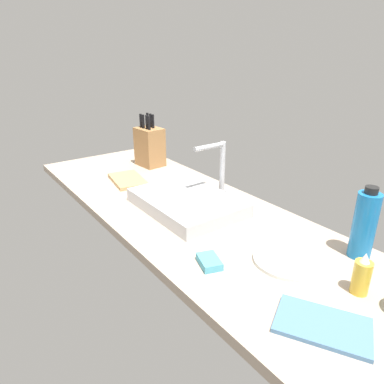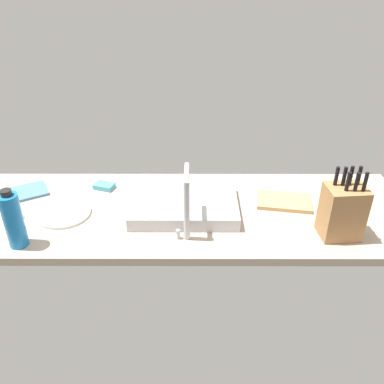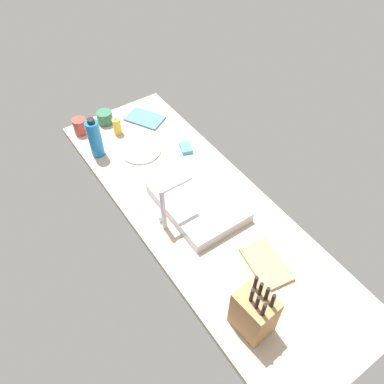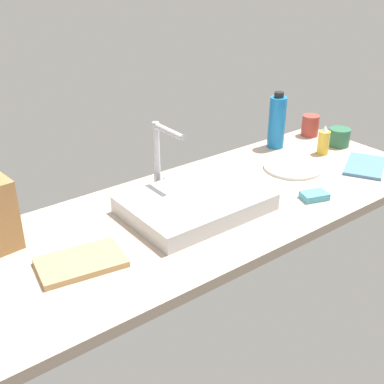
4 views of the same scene
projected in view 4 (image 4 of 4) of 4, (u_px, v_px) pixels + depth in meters
countertop_slab at (192, 216)px, 166.17cm from camera, size 192.71×65.06×3.50cm
sink_basin at (195, 203)px, 164.93cm from camera, size 45.25×32.52×5.73cm
faucet at (160, 152)px, 171.19cm from camera, size 5.50×16.50×25.58cm
cutting_board at (81, 262)px, 138.01cm from camera, size 25.47×18.02×1.80cm
soap_bottle at (324, 141)px, 207.87cm from camera, size 4.81×4.81×12.57cm
water_bottle at (277, 122)px, 211.99cm from camera, size 7.20×7.20×24.17cm
dinner_plate at (293, 167)px, 196.15cm from camera, size 22.90×22.90×1.20cm
dish_towel at (365, 166)px, 197.37cm from camera, size 26.23×23.05×1.20cm
coffee_mug at (339, 137)px, 216.75cm from camera, size 9.18×9.18×7.65cm
ceramic_cup at (310, 126)px, 227.42cm from camera, size 7.68×7.68×9.47cm
dish_sponge at (314, 196)px, 173.14cm from camera, size 10.45×8.57×2.40cm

